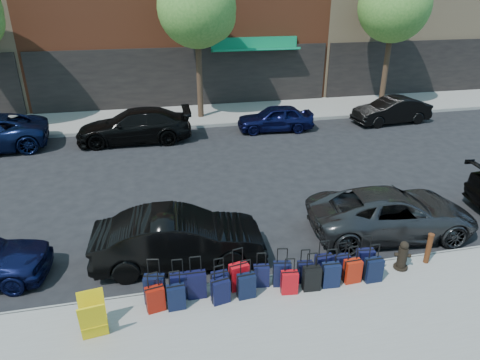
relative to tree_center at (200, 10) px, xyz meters
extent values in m
plane|color=black|center=(-0.64, -9.50, -5.41)|extent=(120.00, 120.00, 0.00)
cube|color=gray|center=(-0.64, -16.00, -5.34)|extent=(60.00, 4.00, 0.15)
cube|color=gray|center=(-0.64, 0.50, -5.34)|extent=(60.00, 4.00, 0.15)
cube|color=gray|center=(-0.64, -13.98, -5.34)|extent=(60.00, 0.08, 0.15)
cube|color=gray|center=(-0.64, -1.52, -5.34)|extent=(60.00, 0.08, 0.15)
cube|color=black|center=(-0.64, 2.45, -3.71)|extent=(16.66, 0.15, 3.40)
cube|color=#0D764B|center=(3.36, 2.10, -2.21)|extent=(5.00, 0.91, 0.27)
cube|color=#0D764B|center=(3.36, 2.40, -1.86)|extent=(5.00, 0.10, 0.60)
cube|color=black|center=(15.36, 2.45, -3.71)|extent=(14.70, 0.15, 3.40)
cylinder|color=black|center=(-0.14, 0.00, -2.86)|extent=(0.30, 0.30, 4.80)
sphere|color=#387928|center=(-0.14, 0.00, 0.11)|extent=(3.80, 3.80, 3.80)
sphere|color=#387928|center=(0.46, 0.00, -0.27)|extent=(2.58, 2.58, 2.58)
cylinder|color=black|center=(10.36, 0.00, -2.86)|extent=(0.30, 0.30, 4.80)
sphere|color=#387928|center=(10.36, 0.00, 0.11)|extent=(3.80, 3.80, 3.80)
sphere|color=#387928|center=(10.96, 0.00, -0.27)|extent=(2.58, 2.58, 2.58)
cube|color=black|center=(-3.10, -14.29, -4.93)|extent=(0.48, 0.33, 0.67)
cylinder|color=black|center=(-3.10, -14.29, -4.21)|extent=(0.25, 0.08, 0.03)
cube|color=black|center=(-2.58, -14.27, -4.96)|extent=(0.42, 0.25, 0.61)
cylinder|color=black|center=(-2.58, -14.27, -4.30)|extent=(0.23, 0.05, 0.03)
cube|color=black|center=(-2.19, -14.33, -4.94)|extent=(0.43, 0.25, 0.64)
cylinder|color=black|center=(-2.19, -14.33, -4.25)|extent=(0.24, 0.04, 0.03)
cube|color=black|center=(-1.67, -14.35, -4.98)|extent=(0.40, 0.24, 0.57)
cylinder|color=black|center=(-1.67, -14.35, -4.36)|extent=(0.21, 0.05, 0.03)
cube|color=#B50B13|center=(-1.21, -14.25, -4.94)|extent=(0.47, 0.31, 0.65)
cylinder|color=black|center=(-1.21, -14.25, -4.24)|extent=(0.24, 0.08, 0.03)
cube|color=black|center=(-0.69, -14.27, -4.99)|extent=(0.38, 0.25, 0.54)
cylinder|color=black|center=(-0.69, -14.27, -4.41)|extent=(0.20, 0.06, 0.03)
cube|color=black|center=(-0.22, -14.35, -4.96)|extent=(0.44, 0.29, 0.60)
cylinder|color=black|center=(-0.22, -14.35, -4.31)|extent=(0.23, 0.07, 0.03)
cube|color=black|center=(0.35, -14.34, -5.00)|extent=(0.37, 0.24, 0.53)
cylinder|color=black|center=(0.35, -14.34, -4.42)|extent=(0.20, 0.06, 0.03)
cube|color=black|center=(0.83, -14.31, -4.95)|extent=(0.41, 0.23, 0.62)
cylinder|color=black|center=(0.83, -14.31, -4.29)|extent=(0.23, 0.04, 0.03)
cube|color=black|center=(1.30, -14.30, -4.99)|extent=(0.37, 0.22, 0.54)
cylinder|color=black|center=(1.30, -14.30, -4.40)|extent=(0.20, 0.04, 0.03)
cube|color=black|center=(1.91, -14.29, -4.96)|extent=(0.43, 0.27, 0.60)
cylinder|color=black|center=(1.91, -14.29, -4.31)|extent=(0.23, 0.06, 0.03)
cube|color=maroon|center=(-3.11, -14.57, -4.98)|extent=(0.42, 0.29, 0.57)
cylinder|color=black|center=(-3.11, -14.57, -4.35)|extent=(0.22, 0.07, 0.03)
cube|color=black|center=(-2.67, -14.61, -4.98)|extent=(0.39, 0.24, 0.57)
cylinder|color=black|center=(-2.67, -14.61, -4.36)|extent=(0.22, 0.04, 0.03)
cube|color=black|center=(-1.70, -14.62, -4.98)|extent=(0.42, 0.30, 0.57)
cylinder|color=black|center=(-1.70, -14.62, -4.35)|extent=(0.22, 0.07, 0.03)
cube|color=black|center=(-1.11, -14.58, -4.97)|extent=(0.41, 0.25, 0.58)
cylinder|color=black|center=(-1.11, -14.58, -4.34)|extent=(0.22, 0.05, 0.03)
cube|color=#B00B12|center=(-0.13, -14.65, -4.99)|extent=(0.39, 0.26, 0.55)
cylinder|color=black|center=(-0.13, -14.65, -4.39)|extent=(0.21, 0.06, 0.03)
cube|color=black|center=(0.40, -14.64, -4.97)|extent=(0.41, 0.26, 0.58)
cylinder|color=black|center=(0.40, -14.64, -4.34)|extent=(0.22, 0.05, 0.03)
cube|color=black|center=(0.87, -14.62, -4.96)|extent=(0.42, 0.26, 0.60)
cylinder|color=black|center=(0.87, -14.62, -4.32)|extent=(0.23, 0.05, 0.03)
cube|color=#991A09|center=(1.43, -14.59, -4.97)|extent=(0.40, 0.24, 0.58)
cylinder|color=black|center=(1.43, -14.59, -4.34)|extent=(0.22, 0.04, 0.03)
cube|color=black|center=(1.93, -14.66, -4.96)|extent=(0.40, 0.24, 0.59)
cylinder|color=black|center=(1.93, -14.66, -4.32)|extent=(0.23, 0.03, 0.03)
cylinder|color=black|center=(2.86, -14.37, -5.23)|extent=(0.34, 0.34, 0.06)
cylinder|color=black|center=(2.86, -14.37, -4.94)|extent=(0.23, 0.23, 0.53)
sphere|color=black|center=(2.86, -14.37, -4.60)|extent=(0.21, 0.21, 0.21)
cylinder|color=black|center=(2.86, -14.37, -4.88)|extent=(0.39, 0.23, 0.10)
cylinder|color=#38190C|center=(3.62, -14.29, -4.86)|extent=(0.13, 0.13, 0.80)
cylinder|color=#38190C|center=(3.62, -14.29, -4.46)|extent=(0.15, 0.15, 0.04)
cube|color=#DCB80C|center=(-4.30, -15.21, -4.80)|extent=(0.53, 0.29, 0.91)
cube|color=#DCB80C|center=(-4.34, -14.88, -4.80)|extent=(0.53, 0.29, 0.91)
cube|color=#DCB80C|center=(-4.32, -15.04, -4.94)|extent=(0.54, 0.39, 0.02)
imported|color=black|center=(-2.42, -12.73, -4.70)|extent=(4.37, 1.72, 1.41)
imported|color=#333336|center=(3.60, -12.58, -4.76)|extent=(4.87, 2.58, 1.30)
imported|color=black|center=(-3.54, -2.90, -4.67)|extent=(5.15, 2.22, 1.48)
imported|color=#0B0E34|center=(3.13, -2.74, -4.79)|extent=(3.78, 1.76, 1.25)
imported|color=black|center=(9.33, -2.81, -4.76)|extent=(4.09, 1.72, 1.31)
camera|label=1|loc=(-2.91, -22.01, 1.13)|focal=32.00mm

